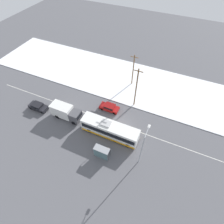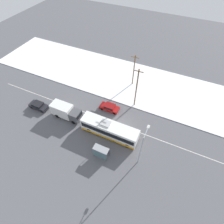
% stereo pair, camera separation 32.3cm
% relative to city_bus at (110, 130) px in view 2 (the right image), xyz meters
% --- Properties ---
extents(ground_plane, '(120.00, 120.00, 0.00)m').
position_rel_city_bus_xyz_m(ground_plane, '(0.96, 2.82, -1.59)').
color(ground_plane, '#56565B').
extents(snow_lot, '(80.00, 15.74, 0.12)m').
position_rel_city_bus_xyz_m(snow_lot, '(0.96, 16.24, -1.53)').
color(snow_lot, white).
rests_on(snow_lot, ground_plane).
extents(lane_marking_center, '(60.00, 0.12, 0.00)m').
position_rel_city_bus_xyz_m(lane_marking_center, '(0.96, 2.82, -1.59)').
color(lane_marking_center, silver).
rests_on(lane_marking_center, ground_plane).
extents(city_bus, '(10.83, 2.57, 3.26)m').
position_rel_city_bus_xyz_m(city_bus, '(0.00, 0.00, 0.00)').
color(city_bus, white).
rests_on(city_bus, ground_plane).
extents(box_truck, '(6.15, 2.30, 3.08)m').
position_rel_city_bus_xyz_m(box_truck, '(-9.85, 0.29, 0.10)').
color(box_truck, silver).
rests_on(box_truck, ground_plane).
extents(sedan_car, '(4.11, 1.80, 1.37)m').
position_rel_city_bus_xyz_m(sedan_car, '(-2.72, 5.71, -0.84)').
color(sedan_car, maroon).
rests_on(sedan_car, ground_plane).
extents(parked_car_near_truck, '(4.11, 1.80, 1.41)m').
position_rel_city_bus_xyz_m(parked_car_near_truck, '(-16.65, -0.26, -0.81)').
color(parked_car_near_truck, black).
rests_on(parked_car_near_truck, ground_plane).
extents(pedestrian_at_stop, '(0.59, 0.26, 1.63)m').
position_rel_city_bus_xyz_m(pedestrian_at_stop, '(1.36, -3.53, -0.59)').
color(pedestrian_at_stop, '#23232D').
rests_on(pedestrian_at_stop, ground_plane).
extents(bus_shelter, '(2.65, 1.20, 2.40)m').
position_rel_city_bus_xyz_m(bus_shelter, '(0.58, -4.80, 0.08)').
color(bus_shelter, gray).
rests_on(bus_shelter, ground_plane).
extents(streetlamp, '(0.36, 2.50, 7.82)m').
position_rel_city_bus_xyz_m(streetlamp, '(6.71, -2.58, 3.30)').
color(streetlamp, '#9EA3A8').
rests_on(streetlamp, ground_plane).
extents(utility_pole_roadside, '(1.80, 0.24, 9.45)m').
position_rel_city_bus_xyz_m(utility_pole_roadside, '(1.59, 9.16, 3.32)').
color(utility_pole_roadside, brown).
rests_on(utility_pole_roadside, ground_plane).
extents(utility_pole_snowlot, '(1.80, 0.24, 7.87)m').
position_rel_city_bus_xyz_m(utility_pole_snowlot, '(-1.26, 15.59, 2.53)').
color(utility_pole_snowlot, brown).
rests_on(utility_pole_snowlot, ground_plane).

